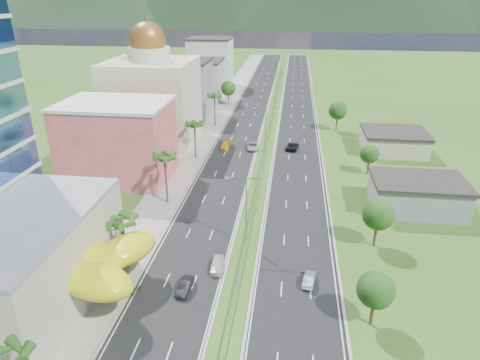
% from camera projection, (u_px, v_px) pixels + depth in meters
% --- Properties ---
extents(ground, '(500.00, 500.00, 0.00)m').
position_uv_depth(ground, '(237.00, 286.00, 55.14)').
color(ground, '#2D5119').
rests_on(ground, ground).
extents(road_left, '(11.00, 260.00, 0.04)m').
position_uv_depth(road_left, '(251.00, 109.00, 137.68)').
color(road_left, black).
rests_on(road_left, ground).
extents(road_right, '(11.00, 260.00, 0.04)m').
position_uv_depth(road_right, '(297.00, 111.00, 135.97)').
color(road_right, black).
rests_on(road_right, ground).
extents(sidewalk_left, '(7.00, 260.00, 0.12)m').
position_uv_depth(sidewalk_left, '(222.00, 108.00, 138.74)').
color(sidewalk_left, gray).
rests_on(sidewalk_left, ground).
extents(median_guardrail, '(0.10, 216.06, 0.76)m').
position_uv_depth(median_guardrail, '(271.00, 124.00, 120.24)').
color(median_guardrail, gray).
rests_on(median_guardrail, ground).
extents(streetlight_median_b, '(6.04, 0.25, 11.00)m').
position_uv_depth(streetlight_median_b, '(246.00, 204.00, 61.49)').
color(streetlight_median_b, gray).
rests_on(streetlight_median_b, ground).
extents(streetlight_median_c, '(6.04, 0.25, 11.00)m').
position_uv_depth(streetlight_median_c, '(266.00, 125.00, 97.80)').
color(streetlight_median_c, gray).
rests_on(streetlight_median_c, ground).
extents(streetlight_median_d, '(6.04, 0.25, 11.00)m').
position_uv_depth(streetlight_median_d, '(275.00, 86.00, 138.65)').
color(streetlight_median_d, gray).
rests_on(streetlight_median_d, ground).
extents(streetlight_median_e, '(6.04, 0.25, 11.00)m').
position_uv_depth(streetlight_median_e, '(281.00, 64.00, 179.49)').
color(streetlight_median_e, gray).
rests_on(streetlight_median_e, ground).
extents(lime_canopy, '(18.00, 15.00, 7.40)m').
position_uv_depth(lime_canopy, '(70.00, 260.00, 51.77)').
color(lime_canopy, '#C2C112').
rests_on(lime_canopy, ground).
extents(pink_shophouse, '(20.00, 15.00, 15.00)m').
position_uv_depth(pink_shophouse, '(118.00, 142.00, 84.34)').
color(pink_shophouse, '#B74B4E').
rests_on(pink_shophouse, ground).
extents(domed_building, '(20.00, 20.00, 28.70)m').
position_uv_depth(domed_building, '(152.00, 97.00, 103.67)').
color(domed_building, beige).
rests_on(domed_building, ground).
extents(midrise_grey, '(16.00, 15.00, 16.00)m').
position_uv_depth(midrise_grey, '(183.00, 89.00, 127.60)').
color(midrise_grey, gray).
rests_on(midrise_grey, ground).
extents(midrise_beige, '(16.00, 15.00, 13.00)m').
position_uv_depth(midrise_beige, '(198.00, 81.00, 148.17)').
color(midrise_beige, '#B6AF96').
rests_on(midrise_beige, ground).
extents(midrise_white, '(16.00, 15.00, 18.00)m').
position_uv_depth(midrise_white, '(211.00, 63.00, 168.04)').
color(midrise_white, silver).
rests_on(midrise_white, ground).
extents(shed_near, '(15.00, 10.00, 5.00)m').
position_uv_depth(shed_near, '(417.00, 196.00, 73.64)').
color(shed_near, gray).
rests_on(shed_near, ground).
extents(shed_far, '(14.00, 12.00, 4.40)m').
position_uv_depth(shed_far, '(394.00, 142.00, 100.76)').
color(shed_far, '#B6AF96').
rests_on(shed_far, ground).
extents(palm_tree_b, '(3.60, 3.60, 8.10)m').
position_uv_depth(palm_tree_b, '(122.00, 223.00, 55.87)').
color(palm_tree_b, '#47301C').
rests_on(palm_tree_b, ground).
extents(palm_tree_c, '(3.60, 3.60, 9.60)m').
position_uv_depth(palm_tree_c, '(165.00, 158.00, 73.44)').
color(palm_tree_c, '#47301C').
rests_on(palm_tree_c, ground).
extents(palm_tree_d, '(3.60, 3.60, 8.60)m').
position_uv_depth(palm_tree_d, '(194.00, 126.00, 94.71)').
color(palm_tree_d, '#47301C').
rests_on(palm_tree_d, ground).
extents(palm_tree_e, '(3.60, 3.60, 9.40)m').
position_uv_depth(palm_tree_e, '(214.00, 97.00, 117.09)').
color(palm_tree_e, '#47301C').
rests_on(palm_tree_e, ground).
extents(leafy_tree_lfar, '(4.90, 4.90, 8.05)m').
position_uv_depth(leafy_tree_lfar, '(228.00, 88.00, 140.88)').
color(leafy_tree_lfar, '#47301C').
rests_on(leafy_tree_lfar, ground).
extents(leafy_tree_ra, '(4.20, 4.20, 6.90)m').
position_uv_depth(leafy_tree_ra, '(376.00, 290.00, 46.85)').
color(leafy_tree_ra, '#47301C').
rests_on(leafy_tree_ra, ground).
extents(leafy_tree_rb, '(4.55, 4.55, 7.47)m').
position_uv_depth(leafy_tree_rb, '(378.00, 215.00, 61.78)').
color(leafy_tree_rb, '#47301C').
rests_on(leafy_tree_rb, ground).
extents(leafy_tree_rc, '(3.85, 3.85, 6.33)m').
position_uv_depth(leafy_tree_rc, '(370.00, 154.00, 87.18)').
color(leafy_tree_rc, '#47301C').
rests_on(leafy_tree_rc, ground).
extents(leafy_tree_rd, '(4.90, 4.90, 8.05)m').
position_uv_depth(leafy_tree_rd, '(338.00, 111.00, 114.38)').
color(leafy_tree_rd, '#47301C').
rests_on(leafy_tree_rd, ground).
extents(mountain_ridge, '(860.00, 140.00, 90.00)m').
position_uv_depth(mountain_ridge, '(348.00, 27.00, 456.78)').
color(mountain_ridge, black).
rests_on(mountain_ridge, ground).
extents(car_white_near_left, '(1.90, 4.25, 1.42)m').
position_uv_depth(car_white_near_left, '(217.00, 265.00, 58.10)').
color(car_white_near_left, silver).
rests_on(car_white_near_left, road_left).
extents(car_dark_left, '(1.60, 4.13, 1.34)m').
position_uv_depth(car_dark_left, '(185.00, 286.00, 53.88)').
color(car_dark_left, black).
rests_on(car_dark_left, road_left).
extents(car_silver_mid_left, '(3.21, 5.79, 1.53)m').
position_uv_depth(car_silver_mid_left, '(252.00, 146.00, 102.57)').
color(car_silver_mid_left, '#A0A2A7').
rests_on(car_silver_mid_left, road_left).
extents(car_yellow_far_left, '(2.14, 5.18, 1.50)m').
position_uv_depth(car_yellow_far_left, '(226.00, 145.00, 103.48)').
color(car_yellow_far_left, gold).
rests_on(car_yellow_far_left, road_left).
extents(car_silver_right, '(1.93, 4.01, 1.27)m').
position_uv_depth(car_silver_right, '(309.00, 279.00, 55.28)').
color(car_silver_right, '#9A9CA1').
rests_on(car_silver_right, road_right).
extents(car_dark_far_right, '(3.36, 5.77, 1.51)m').
position_uv_depth(car_dark_far_right, '(292.00, 146.00, 102.60)').
color(car_dark_far_right, black).
rests_on(car_dark_far_right, road_right).
extents(motorcycle, '(0.79, 2.04, 1.27)m').
position_uv_depth(motorcycle, '(137.00, 289.00, 53.38)').
color(motorcycle, black).
rests_on(motorcycle, road_left).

